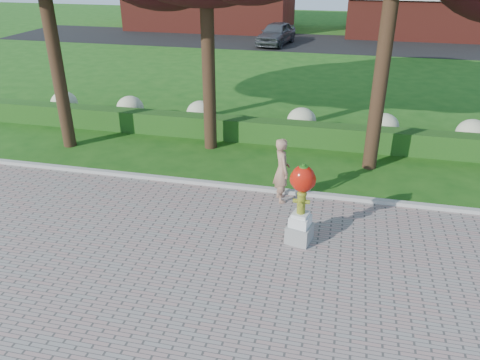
{
  "coord_description": "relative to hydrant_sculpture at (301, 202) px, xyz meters",
  "views": [
    {
      "loc": [
        2.54,
        -8.93,
        6.33
      ],
      "look_at": [
        0.23,
        1.0,
        1.32
      ],
      "focal_mm": 35.0,
      "sensor_mm": 36.0,
      "label": 1
    }
  ],
  "objects": [
    {
      "name": "hydrant_sculpture",
      "position": [
        0.0,
        0.0,
        0.0
      ],
      "size": [
        0.67,
        0.67,
        2.04
      ],
      "rotation": [
        0.0,
        0.0,
        -0.23
      ],
      "color": "gray",
      "rests_on": "walkway"
    },
    {
      "name": "woman",
      "position": [
        -0.74,
        1.96,
        -0.17
      ],
      "size": [
        0.67,
        0.79,
        1.83
      ],
      "primitive_type": "imported",
      "rotation": [
        0.0,
        0.0,
        1.99
      ],
      "color": "#A5785E",
      "rests_on": "walkway"
    },
    {
      "name": "street",
      "position": [
        -1.78,
        27.39,
        -1.11
      ],
      "size": [
        50.0,
        8.0,
        0.02
      ],
      "primitive_type": "cube",
      "color": "black",
      "rests_on": "ground"
    },
    {
      "name": "ground",
      "position": [
        -1.78,
        -0.61,
        -1.12
      ],
      "size": [
        100.0,
        100.0,
        0.0
      ],
      "primitive_type": "plane",
      "color": "#1B4E13",
      "rests_on": "ground"
    },
    {
      "name": "parked_car",
      "position": [
        -4.72,
        25.95,
        -0.29
      ],
      "size": [
        2.69,
        5.01,
        1.62
      ],
      "primitive_type": "imported",
      "rotation": [
        0.0,
        0.0,
        -0.17
      ],
      "color": "#414449",
      "rests_on": "street"
    },
    {
      "name": "hydrangea_row",
      "position": [
        -1.21,
        7.39,
        -0.57
      ],
      "size": [
        20.1,
        1.1,
        0.99
      ],
      "color": "#ACB288",
      "rests_on": "ground"
    },
    {
      "name": "lawn_hedge",
      "position": [
        -1.78,
        6.39,
        -0.72
      ],
      "size": [
        24.0,
        0.7,
        0.8
      ],
      "primitive_type": "cube",
      "color": "#144916",
      "rests_on": "ground"
    },
    {
      "name": "curb",
      "position": [
        -1.78,
        2.39,
        -1.05
      ],
      "size": [
        40.0,
        0.18,
        0.15
      ],
      "primitive_type": "cube",
      "color": "#ADADA5",
      "rests_on": "ground"
    }
  ]
}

